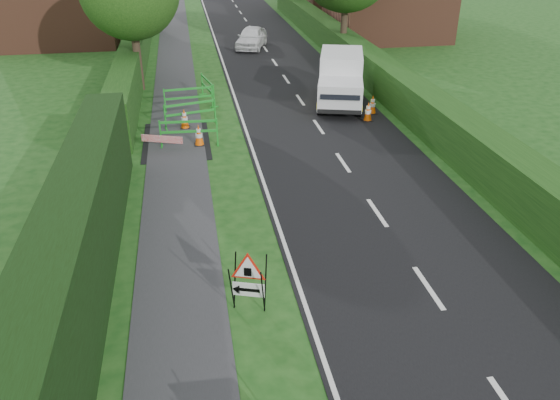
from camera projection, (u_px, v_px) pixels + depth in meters
ground at (331, 331)px, 10.96m from camera, size 120.00×120.00×0.00m
road_surface at (247, 22)px, 41.82m from camera, size 6.00×90.00×0.02m
footpath at (174, 24)px, 40.98m from camera, size 2.00×90.00×0.02m
hedge_west_near at (72, 363)px, 10.20m from camera, size 1.10×18.00×2.50m
hedge_west_far at (137, 69)px, 29.36m from camera, size 1.00×24.00×1.80m
hedge_east at (378, 90)px, 25.89m from camera, size 1.20×50.00×1.50m
triangle_sign at (246, 278)px, 11.15m from camera, size 1.05×1.05×1.21m
works_van at (341, 78)px, 23.53m from camera, size 2.98×4.89×2.10m
traffic_cone_0 at (368, 111)px, 21.84m from camera, size 0.38×0.38×0.79m
traffic_cone_1 at (373, 105)px, 22.63m from camera, size 0.38×0.38×0.79m
traffic_cone_2 at (356, 89)px, 24.64m from camera, size 0.38×0.38×0.79m
traffic_cone_3 at (199, 135)px, 19.53m from camera, size 0.38×0.38×0.79m
traffic_cone_4 at (184, 119)px, 21.08m from camera, size 0.38×0.38×0.79m
ped_barrier_0 at (189, 129)px, 19.36m from camera, size 2.08×0.47×1.00m
ped_barrier_1 at (190, 111)px, 21.18m from camera, size 2.08×0.85×1.00m
ped_barrier_2 at (188, 96)px, 22.93m from camera, size 2.09×0.57×1.00m
ped_barrier_3 at (208, 87)px, 24.08m from camera, size 0.76×2.09×1.00m
redwhite_plank at (163, 151)px, 19.24m from camera, size 1.42×0.55×0.25m
hatchback_car at (251, 37)px, 33.58m from camera, size 2.60×3.99×1.26m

